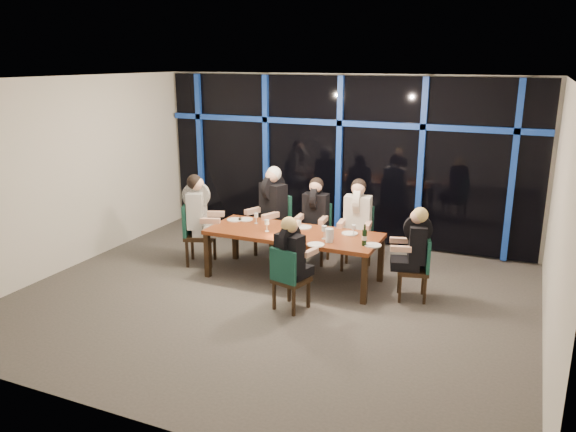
{
  "coord_description": "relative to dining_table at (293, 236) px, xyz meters",
  "views": [
    {
      "loc": [
        3.13,
        -6.57,
        3.25
      ],
      "look_at": [
        0.0,
        0.6,
        1.05
      ],
      "focal_mm": 35.0,
      "sensor_mm": 36.0,
      "label": 1
    }
  ],
  "objects": [
    {
      "name": "room",
      "position": [
        0.0,
        -0.8,
        1.34
      ],
      "size": [
        7.04,
        7.0,
        3.02
      ],
      "color": "#544F4A",
      "rests_on": "ground"
    },
    {
      "name": "window_wall",
      "position": [
        0.01,
        2.13,
        0.87
      ],
      "size": [
        6.86,
        0.43,
        2.94
      ],
      "color": "black",
      "rests_on": "ground"
    },
    {
      "name": "dining_table",
      "position": [
        0.0,
        0.0,
        0.0
      ],
      "size": [
        2.6,
        1.0,
        0.75
      ],
      "color": "brown",
      "rests_on": "ground"
    },
    {
      "name": "chair_far_left",
      "position": [
        -0.71,
        0.89,
        -0.1
      ],
      "size": [
        0.64,
        0.64,
        1.05
      ],
      "rotation": [
        0.0,
        0.0,
        -0.4
      ],
      "color": "black",
      "rests_on": "ground"
    },
    {
      "name": "chair_far_mid",
      "position": [
        0.02,
        0.92,
        -0.14
      ],
      "size": [
        0.47,
        0.47,
        0.96
      ],
      "rotation": [
        0.0,
        0.0,
        0.06
      ],
      "color": "black",
      "rests_on": "ground"
    },
    {
      "name": "chair_far_right",
      "position": [
        0.73,
        0.89,
        -0.13
      ],
      "size": [
        0.51,
        0.51,
        0.99
      ],
      "rotation": [
        0.0,
        0.0,
        0.11
      ],
      "color": "black",
      "rests_on": "ground"
    },
    {
      "name": "chair_end_left",
      "position": [
        -1.73,
        -0.01,
        -0.12
      ],
      "size": [
        0.6,
        0.6,
        1.01
      ],
      "rotation": [
        0.0,
        0.0,
        1.92
      ],
      "color": "black",
      "rests_on": "ground"
    },
    {
      "name": "chair_end_right",
      "position": [
        1.88,
        0.02,
        -0.18
      ],
      "size": [
        0.51,
        0.51,
        0.9
      ],
      "rotation": [
        0.0,
        0.0,
        4.97
      ],
      "color": "black",
      "rests_on": "ground"
    },
    {
      "name": "chair_near_mid",
      "position": [
        0.37,
        -1.06,
        -0.19
      ],
      "size": [
        0.5,
        0.5,
        0.88
      ],
      "rotation": [
        0.0,
        0.0,
        2.89
      ],
      "color": "black",
      "rests_on": "ground"
    },
    {
      "name": "diner_far_left",
      "position": [
        -0.74,
        0.81,
        0.32
      ],
      "size": [
        0.65,
        0.72,
        1.02
      ],
      "rotation": [
        0.0,
        0.0,
        -0.4
      ],
      "color": "black",
      "rests_on": "ground"
    },
    {
      "name": "diner_far_mid",
      "position": [
        0.03,
        0.84,
        0.24
      ],
      "size": [
        0.49,
        0.61,
        0.94
      ],
      "rotation": [
        0.0,
        0.0,
        0.06
      ],
      "color": "black",
      "rests_on": "ground"
    },
    {
      "name": "diner_far_right",
      "position": [
        0.74,
        0.81,
        0.27
      ],
      "size": [
        0.52,
        0.64,
        0.97
      ],
      "rotation": [
        0.0,
        0.0,
        0.11
      ],
      "color": "silver",
      "rests_on": "ground"
    },
    {
      "name": "diner_end_left",
      "position": [
        -1.65,
        0.02,
        0.29
      ],
      "size": [
        0.69,
        0.62,
        0.99
      ],
      "rotation": [
        0.0,
        0.0,
        1.92
      ],
      "color": "black",
      "rests_on": "ground"
    },
    {
      "name": "diner_end_right",
      "position": [
        1.8,
        -0.0,
        0.18
      ],
      "size": [
        0.61,
        0.52,
        0.88
      ],
      "rotation": [
        0.0,
        0.0,
        4.97
      ],
      "color": "black",
      "rests_on": "ground"
    },
    {
      "name": "diner_near_mid",
      "position": [
        0.39,
        -0.98,
        0.16
      ],
      "size": [
        0.5,
        0.59,
        0.86
      ],
      "rotation": [
        0.0,
        0.0,
        2.89
      ],
      "color": "black",
      "rests_on": "ground"
    },
    {
      "name": "plate_far_left",
      "position": [
        -0.96,
        0.29,
        0.08
      ],
      "size": [
        0.24,
        0.24,
        0.01
      ],
      "primitive_type": "cylinder",
      "color": "white",
      "rests_on": "dining_table"
    },
    {
      "name": "plate_far_mid",
      "position": [
        0.06,
        0.27,
        0.08
      ],
      "size": [
        0.24,
        0.24,
        0.01
      ],
      "primitive_type": "cylinder",
      "color": "white",
      "rests_on": "dining_table"
    },
    {
      "name": "plate_far_right",
      "position": [
        0.8,
        0.25,
        0.08
      ],
      "size": [
        0.24,
        0.24,
        0.01
      ],
      "primitive_type": "cylinder",
      "color": "white",
      "rests_on": "dining_table"
    },
    {
      "name": "plate_end_left",
      "position": [
        -1.12,
        0.21,
        0.08
      ],
      "size": [
        0.24,
        0.24,
        0.01
      ],
      "primitive_type": "cylinder",
      "color": "white",
      "rests_on": "dining_table"
    },
    {
      "name": "plate_end_right",
      "position": [
        1.26,
        -0.15,
        0.08
      ],
      "size": [
        0.24,
        0.24,
        0.01
      ],
      "primitive_type": "cylinder",
      "color": "white",
      "rests_on": "dining_table"
    },
    {
      "name": "plate_near_mid",
      "position": [
        0.53,
        -0.44,
        0.08
      ],
      "size": [
        0.24,
        0.24,
        0.01
      ],
      "primitive_type": "cylinder",
      "color": "white",
      "rests_on": "dining_table"
    },
    {
      "name": "wine_bottle",
      "position": [
        1.15,
        -0.18,
        0.19
      ],
      "size": [
        0.07,
        0.07,
        0.31
      ],
      "rotation": [
        0.0,
        0.0,
        -0.1
      ],
      "color": "black",
      "rests_on": "dining_table"
    },
    {
      "name": "water_pitcher",
      "position": [
        0.65,
        -0.24,
        0.17
      ],
      "size": [
        0.12,
        0.11,
        0.2
      ],
      "rotation": [
        0.0,
        0.0,
        -0.42
      ],
      "color": "silver",
      "rests_on": "dining_table"
    },
    {
      "name": "tea_light",
      "position": [
        -0.15,
        -0.3,
        0.08
      ],
      "size": [
        0.05,
        0.05,
        0.03
      ],
      "primitive_type": "cylinder",
      "color": "#F1A448",
      "rests_on": "dining_table"
    },
    {
      "name": "wine_glass_a",
      "position": [
        -0.38,
        -0.13,
        0.2
      ],
      "size": [
        0.07,
        0.07,
        0.18
      ],
      "color": "silver",
      "rests_on": "dining_table"
    },
    {
      "name": "wine_glass_b",
      "position": [
        0.08,
        0.02,
        0.2
      ],
      "size": [
        0.07,
        0.07,
        0.18
      ],
      "color": "white",
      "rests_on": "dining_table"
    },
    {
      "name": "wine_glass_c",
      "position": [
        0.53,
        -0.13,
        0.21
      ],
      "size": [
        0.08,
        0.08,
        0.2
      ],
      "color": "silver",
      "rests_on": "dining_table"
    },
    {
      "name": "wine_glass_d",
      "position": [
        -0.72,
        0.19,
        0.19
      ],
      "size": [
        0.06,
        0.06,
        0.17
      ],
      "color": "silver",
      "rests_on": "dining_table"
    },
    {
      "name": "wine_glass_e",
      "position": [
        0.88,
        0.18,
        0.19
      ],
      "size": [
        0.06,
        0.06,
        0.17
      ],
      "color": "silver",
      "rests_on": "dining_table"
    }
  ]
}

